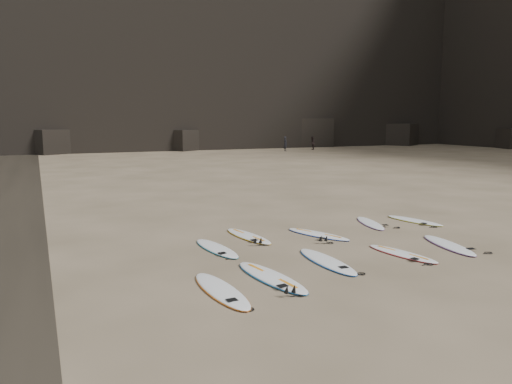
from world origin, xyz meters
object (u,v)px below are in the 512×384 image
surfboard_2 (327,261)px  surfboard_9 (414,220)px  surfboard_1 (271,277)px  person_a (285,144)px  surfboard_5 (217,248)px  surfboard_6 (248,236)px  surfboard_7 (318,234)px  surfboard_3 (402,253)px  surfboard_4 (449,245)px  person_b (312,143)px  surfboard_0 (221,290)px  surfboard_8 (370,223)px

surfboard_2 → surfboard_9: size_ratio=1.13×
surfboard_1 → person_a: person_a is taller
surfboard_1 → surfboard_5: size_ratio=1.13×
surfboard_6 → surfboard_7: bearing=-25.1°
surfboard_3 → surfboard_7: (-0.90, 2.86, 0.00)m
surfboard_4 → person_b: 43.90m
surfboard_4 → person_a: bearing=81.9°
surfboard_7 → surfboard_0: bearing=-163.1°
surfboard_1 → surfboard_2: 1.93m
surfboard_3 → person_b: size_ratio=1.47×
surfboard_2 → surfboard_8: size_ratio=1.16×
surfboard_1 → surfboard_2: bearing=10.5°
surfboard_1 → surfboard_2: size_ratio=1.05×
surfboard_4 → surfboard_6: (-4.82, 3.33, -0.00)m
person_b → surfboard_8: bearing=10.5°
surfboard_5 → person_b: (24.78, 37.42, 0.72)m
surfboard_9 → surfboard_0: bearing=-167.8°
person_b → surfboard_4: bearing=12.8°
surfboard_8 → surfboard_9: size_ratio=0.97×
surfboard_1 → surfboard_7: bearing=38.6°
person_a → surfboard_6: bearing=149.7°
person_a → surfboard_4: bearing=157.8°
person_a → surfboard_9: bearing=158.2°
surfboard_6 → surfboard_3: bearing=-57.5°
surfboard_2 → person_a: person_a is taller
surfboard_3 → surfboard_9: size_ratio=0.98×
surfboard_3 → surfboard_7: size_ratio=0.96×
person_a → surfboard_1: bearing=150.9°
surfboard_0 → surfboard_5: surfboard_0 is taller
surfboard_6 → person_a: person_a is taller
surfboard_5 → surfboard_8: (5.99, 1.05, -0.00)m
surfboard_5 → surfboard_2: bearing=-53.9°
surfboard_3 → surfboard_6: size_ratio=0.93×
surfboard_5 → person_b: bearing=50.1°
surfboard_2 → surfboard_3: (2.24, -0.19, -0.01)m
surfboard_0 → surfboard_3: (5.42, 0.77, -0.01)m
surfboard_0 → surfboard_4: size_ratio=1.05×
surfboard_6 → person_b: (23.41, 36.43, 0.72)m
surfboard_7 → surfboard_1: bearing=-156.1°
surfboard_2 → surfboard_4: surfboard_2 is taller
surfboard_1 → person_b: bearing=51.6°
surfboard_6 → surfboard_9: bearing=-9.9°
surfboard_3 → surfboard_7: surfboard_7 is taller
surfboard_6 → surfboard_7: 2.19m
surfboard_5 → surfboard_7: (3.47, 0.33, -0.00)m
surfboard_7 → surfboard_8: size_ratio=1.05×
surfboard_2 → surfboard_6: 3.41m
surfboard_6 → person_b: person_b is taller
surfboard_4 → surfboard_8: bearing=106.0°
surfboard_2 → surfboard_3: bearing=-3.6°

